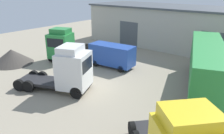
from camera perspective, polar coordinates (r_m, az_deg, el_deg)
The scene contains 7 objects.
ground_plane at distance 19.78m, azimuth -4.87°, elevation -5.30°, with size 60.00×60.00×0.00m, color gray.
warehouse_building at distance 33.91m, azimuth 17.25°, elevation 9.96°, with size 28.09×9.13×5.85m.
tractor_unit_white at distance 18.66m, azimuth -11.27°, elevation -0.86°, with size 6.93×4.91×4.06m.
container_trailer_green at distance 19.69m, azimuth 23.52°, elevation 1.03°, with size 6.33×12.05×4.06m.
delivery_van_blue at distance 24.26m, azimuth -0.32°, elevation 3.20°, with size 5.30×2.53×2.53m.
tractor_unit_green at distance 27.25m, azimuth -12.58°, elevation 5.63°, with size 4.81×7.19×3.92m.
gravel_pile at distance 27.99m, azimuth -24.68°, elevation 2.52°, with size 4.71×4.71×1.70m.
Camera 1 is at (12.52, -12.70, 8.55)m, focal length 35.00 mm.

